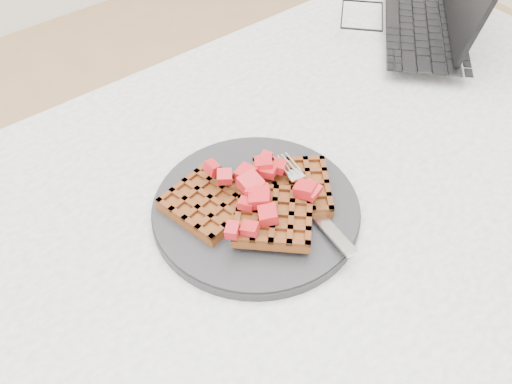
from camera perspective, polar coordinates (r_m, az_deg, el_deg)
table at (r=0.84m, az=5.90°, el=-6.08°), size 1.20×0.80×0.75m
plate at (r=0.72m, az=0.00°, el=-1.74°), size 0.26×0.26×0.02m
waffles at (r=0.71m, az=0.20°, el=-0.88°), size 0.22×0.20×0.03m
strawberry_pile at (r=0.69m, az=0.00°, el=0.80°), size 0.15×0.15×0.02m
fork at (r=0.71m, az=5.20°, el=-1.01°), size 0.06×0.18×0.02m
laptop at (r=1.09m, az=15.21°, el=16.98°), size 0.40×0.40×0.23m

